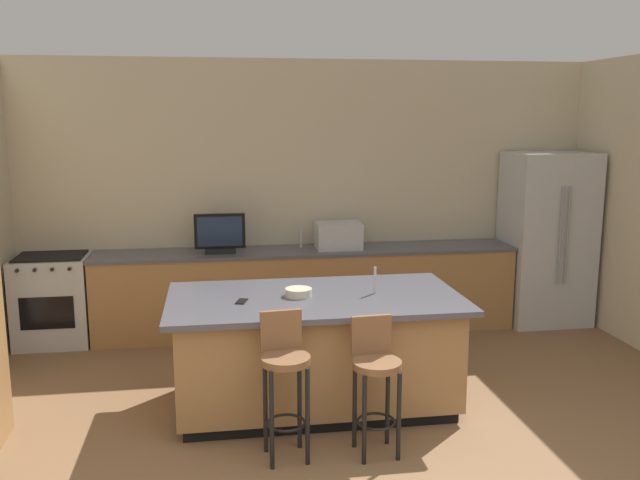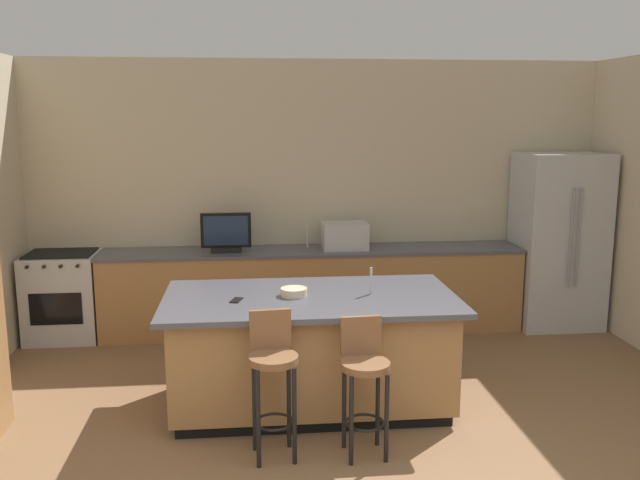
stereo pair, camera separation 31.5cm
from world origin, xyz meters
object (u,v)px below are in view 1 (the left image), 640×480
at_px(tv_monitor, 220,235).
at_px(fruit_bowl, 298,292).
at_px(tv_remote, 306,294).
at_px(range_oven, 54,300).
at_px(refrigerator, 546,238).
at_px(kitchen_island, 315,350).
at_px(bar_stool_right, 375,374).
at_px(microwave, 338,236).
at_px(bar_stool_left, 285,372).
at_px(cell_phone, 242,301).

xyz_separation_m(tv_monitor, fruit_bowl, (0.60, -1.86, -0.15)).
bearing_deg(tv_remote, range_oven, 152.84).
xyz_separation_m(refrigerator, tv_monitor, (-3.65, 0.00, 0.14)).
distance_m(range_oven, tv_remote, 3.07).
height_order(kitchen_island, bar_stool_right, bar_stool_right).
xyz_separation_m(tv_monitor, tv_remote, (0.66, -1.84, -0.17)).
bearing_deg(fruit_bowl, microwave, 70.61).
height_order(kitchen_island, refrigerator, refrigerator).
height_order(kitchen_island, bar_stool_left, bar_stool_left).
height_order(bar_stool_right, fruit_bowl, fruit_bowl).
distance_m(refrigerator, microwave, 2.39).
distance_m(tv_monitor, cell_phone, 1.97).
xyz_separation_m(microwave, bar_stool_left, (-0.87, -2.72, -0.44)).
height_order(tv_monitor, bar_stool_left, tv_monitor).
height_order(microwave, bar_stool_left, microwave).
bearing_deg(range_oven, cell_phone, -47.21).
relative_size(kitchen_island, range_oven, 2.50).
height_order(microwave, tv_monitor, tv_monitor).
xyz_separation_m(range_oven, tv_remote, (2.37, -1.89, 0.47)).
xyz_separation_m(refrigerator, microwave, (-2.38, 0.05, 0.09)).
relative_size(range_oven, fruit_bowl, 4.39).
bearing_deg(bar_stool_right, range_oven, 131.18).
xyz_separation_m(kitchen_island, cell_phone, (-0.58, -0.08, 0.46)).
height_order(microwave, bar_stool_right, microwave).
xyz_separation_m(bar_stool_left, tv_remote, (0.26, 0.83, 0.32)).
distance_m(range_oven, fruit_bowl, 3.04).
xyz_separation_m(refrigerator, fruit_bowl, (-3.06, -1.86, -0.01)).
bearing_deg(tv_remote, refrigerator, 42.84).
relative_size(tv_monitor, cell_phone, 3.51).
bearing_deg(range_oven, tv_monitor, -1.69).
bearing_deg(bar_stool_right, tv_remote, 109.30).
bearing_deg(cell_phone, tv_remote, 29.75).
height_order(range_oven, microwave, microwave).
height_order(refrigerator, microwave, refrigerator).
xyz_separation_m(kitchen_island, tv_monitor, (-0.73, 1.87, 0.64)).
bearing_deg(fruit_bowl, bar_stool_right, -62.99).
xyz_separation_m(refrigerator, bar_stool_right, (-2.63, -2.70, -0.39)).
distance_m(kitchen_island, fruit_bowl, 0.50).
xyz_separation_m(range_oven, cell_phone, (1.86, -2.01, 0.46)).
relative_size(cell_phone, tv_remote, 0.88).
height_order(range_oven, cell_phone, range_oven).
bearing_deg(fruit_bowl, tv_monitor, 107.78).
distance_m(kitchen_island, tv_remote, 0.47).
height_order(bar_stool_left, tv_remote, bar_stool_left).
bearing_deg(microwave, range_oven, -179.98).
height_order(kitchen_island, microwave, microwave).
height_order(bar_stool_left, bar_stool_right, bar_stool_left).
distance_m(kitchen_island, cell_phone, 0.75).
bearing_deg(refrigerator, bar_stool_right, -134.19).
relative_size(tv_monitor, tv_remote, 3.10).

